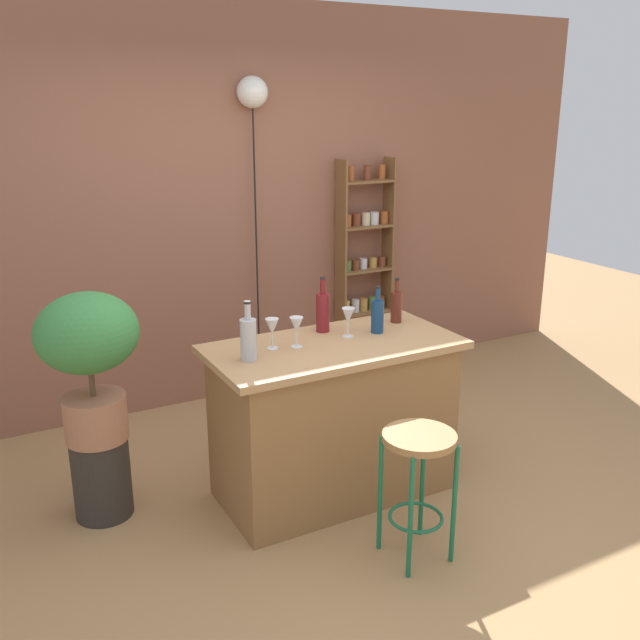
% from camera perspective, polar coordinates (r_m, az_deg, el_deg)
% --- Properties ---
extents(ground, '(12.00, 12.00, 0.00)m').
position_cam_1_polar(ground, '(3.96, 3.28, -15.44)').
color(ground, '#A37A4C').
extents(back_wall, '(6.40, 0.10, 2.80)m').
position_cam_1_polar(back_wall, '(5.14, -8.06, 8.85)').
color(back_wall, '#8C5642').
rests_on(back_wall, ground).
extents(kitchen_counter, '(1.36, 0.67, 0.89)m').
position_cam_1_polar(kitchen_counter, '(3.97, 1.10, -7.93)').
color(kitchen_counter, olive).
rests_on(kitchen_counter, ground).
extents(bar_stool, '(0.35, 0.35, 0.65)m').
position_cam_1_polar(bar_stool, '(3.45, 7.89, -11.50)').
color(bar_stool, '#196642').
rests_on(bar_stool, ground).
extents(spice_shelf, '(0.45, 0.16, 1.72)m').
position_cam_1_polar(spice_shelf, '(5.60, 3.60, 4.25)').
color(spice_shelf, brown).
rests_on(spice_shelf, ground).
extents(plant_stool, '(0.30, 0.30, 0.45)m').
position_cam_1_polar(plant_stool, '(4.04, -17.13, -11.91)').
color(plant_stool, '#2D2823').
rests_on(plant_stool, ground).
extents(potted_plant, '(0.52, 0.47, 0.79)m').
position_cam_1_polar(potted_plant, '(3.75, -18.08, -2.34)').
color(potted_plant, '#A86B4C').
rests_on(potted_plant, plant_stool).
extents(bottle_spirits_clear, '(0.07, 0.07, 0.27)m').
position_cam_1_polar(bottle_spirits_clear, '(3.96, 4.64, 0.39)').
color(bottle_spirits_clear, navy).
rests_on(bottle_spirits_clear, kitchen_counter).
extents(bottle_wine_red, '(0.08, 0.08, 0.31)m').
position_cam_1_polar(bottle_wine_red, '(3.54, -5.77, -1.47)').
color(bottle_wine_red, '#B2B2B7').
rests_on(bottle_wine_red, kitchen_counter).
extents(bottle_vinegar, '(0.06, 0.06, 0.27)m').
position_cam_1_polar(bottle_vinegar, '(4.16, 6.15, 1.15)').
color(bottle_vinegar, '#5B2319').
rests_on(bottle_vinegar, kitchen_counter).
extents(bottle_olive_oil, '(0.08, 0.08, 0.31)m').
position_cam_1_polar(bottle_olive_oil, '(3.96, 0.22, 0.72)').
color(bottle_olive_oil, maroon).
rests_on(bottle_olive_oil, kitchen_counter).
extents(wine_glass_left, '(0.07, 0.07, 0.16)m').
position_cam_1_polar(wine_glass_left, '(3.87, 2.28, 0.29)').
color(wine_glass_left, silver).
rests_on(wine_glass_left, kitchen_counter).
extents(wine_glass_center, '(0.07, 0.07, 0.16)m').
position_cam_1_polar(wine_glass_center, '(3.69, -3.87, -0.60)').
color(wine_glass_center, silver).
rests_on(wine_glass_center, kitchen_counter).
extents(wine_glass_right, '(0.07, 0.07, 0.16)m').
position_cam_1_polar(wine_glass_right, '(3.71, -1.90, -0.47)').
color(wine_glass_right, silver).
rests_on(wine_glass_right, kitchen_counter).
extents(pendant_globe_light, '(0.21, 0.21, 2.30)m').
position_cam_1_polar(pendant_globe_light, '(5.07, -5.45, 17.39)').
color(pendant_globe_light, black).
rests_on(pendant_globe_light, ground).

